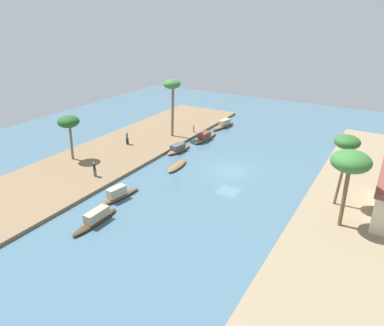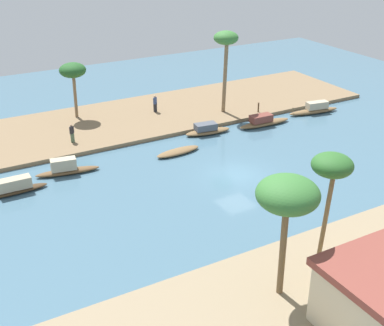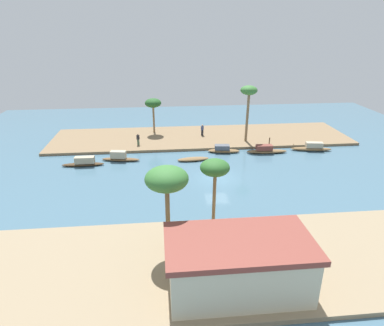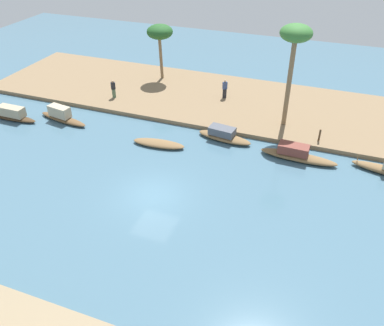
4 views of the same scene
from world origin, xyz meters
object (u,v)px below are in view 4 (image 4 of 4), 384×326
Objects in this scene: person_by_mooring at (114,90)px; sampan_downstream_large at (11,114)px; sampan_with_tall_canopy at (297,154)px; person_on_near_bank at (225,90)px; sampan_open_hull at (62,116)px; mooring_post at (320,135)px; palm_tree_left_far at (160,33)px; palm_tree_left_near at (295,39)px; sampan_with_red_awning at (224,135)px; sampan_midstream at (159,144)px.

sampan_downstream_large is at bearing -174.30° from person_by_mooring.
sampan_with_tall_canopy is 10.54m from person_on_near_bank.
sampan_open_hull is (-4.10, -1.18, 0.03)m from sampan_downstream_large.
mooring_post is 17.74m from palm_tree_left_far.
palm_tree_left_near is (2.88, -1.64, 6.23)m from mooring_post.
palm_tree_left_near reaches higher than palm_tree_left_far.
sampan_open_hull is 19.01m from palm_tree_left_near.
sampan_downstream_large is at bearing 16.38° from palm_tree_left_near.
palm_tree_left_far reaches higher than sampan_with_tall_canopy.
sampan_with_red_awning is 4.51× the size of mooring_post.
sampan_open_hull is 0.62× the size of palm_tree_left_near.
sampan_with_tall_canopy reaches higher than sampan_midstream.
sampan_with_red_awning is at bearing 40.83° from palm_tree_left_near.
sampan_with_red_awning is at bearing 66.74° from person_on_near_bank.
palm_tree_left_near reaches higher than person_on_near_bank.
sampan_with_tall_canopy is 17.98m from palm_tree_left_far.
palm_tree_left_near is at bearing -163.53° from sampan_downstream_large.
palm_tree_left_near is (-3.88, -3.35, 6.65)m from sampan_with_red_awning.
palm_tree_left_far is at bearing -102.42° from sampan_open_hull.
sampan_open_hull is (13.23, 1.70, 0.09)m from sampan_with_red_awning.
sampan_midstream is 0.83× the size of sampan_open_hull.
person_by_mooring is (-2.06, -4.93, 0.57)m from sampan_open_hull.
sampan_midstream is 9.45m from person_on_near_bank.
person_on_near_bank is 0.22× the size of palm_tree_left_near.
palm_tree_left_near reaches higher than mooring_post.
sampan_with_red_awning is at bearing -170.47° from sampan_downstream_large.
person_on_near_bank reaches higher than person_by_mooring.
palm_tree_left_near is 14.18m from palm_tree_left_far.
sampan_midstream is at bearing -178.28° from sampan_downstream_large.
mooring_post is at bearing -163.85° from sampan_midstream.
sampan_with_tall_canopy is (-9.76, -1.71, 0.22)m from sampan_midstream.
sampan_with_red_awning is at bearing -154.15° from sampan_midstream.
sampan_open_hull reaches higher than sampan_downstream_large.
person_on_near_bank is 9.86m from person_by_mooring.
sampan_with_tall_canopy is 2.82m from mooring_post.
palm_tree_left_far is at bearing -71.89° from sampan_midstream.
palm_tree_left_near is at bearing -154.10° from sampan_open_hull.
person_by_mooring is at bearing -11.69° from sampan_with_tall_canopy.
mooring_post reaches higher than sampan_with_tall_canopy.
sampan_with_red_awning is 0.55× the size of palm_tree_left_near.
sampan_with_red_awning is 8.40m from palm_tree_left_near.
sampan_with_red_awning is 2.57× the size of person_on_near_bank.
person_by_mooring is (11.17, -3.23, 0.66)m from sampan_with_red_awning.
sampan_with_red_awning is 0.82× the size of palm_tree_left_far.
person_by_mooring is (-6.16, -6.11, 0.60)m from sampan_downstream_large.
person_by_mooring reaches higher than sampan_with_tall_canopy.
mooring_post is 7.06m from palm_tree_left_near.
sampan_with_tall_canopy is at bearing 178.68° from sampan_with_red_awning.
sampan_midstream is 12.12m from palm_tree_left_near.
palm_tree_left_far is (-8.32, -11.69, 4.33)m from sampan_downstream_large.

